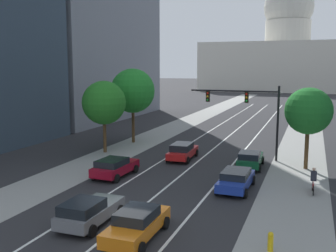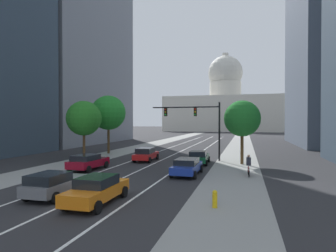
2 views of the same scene
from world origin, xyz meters
name	(u,v)px [view 1 (image 1 of 2)]	position (x,y,z in m)	size (l,w,h in m)	color
ground_plane	(245,123)	(0.00, 40.00, 0.00)	(400.00, 400.00, 0.00)	#2B2B2D
sidewalk_left	(180,125)	(-8.34, 35.00, 0.01)	(4.45, 130.00, 0.01)	gray
sidewalk_right	(304,132)	(8.34, 35.00, 0.01)	(4.45, 130.00, 0.01)	gray
lane_stripe_left	(196,139)	(-3.06, 25.00, 0.01)	(0.16, 90.00, 0.01)	white
lane_stripe_center	(223,141)	(0.00, 25.00, 0.01)	(0.16, 90.00, 0.01)	white
lane_stripe_right	(251,143)	(3.06, 25.00, 0.01)	(0.16, 90.00, 0.01)	white
capitol_building	(287,57)	(0.00, 124.41, 11.28)	(54.43, 29.60, 37.12)	beige
car_orange	(137,223)	(1.53, -1.29, 0.77)	(1.99, 4.62, 1.48)	orange
car_crimson	(115,167)	(-4.59, 8.07, 0.77)	(2.29, 4.40, 1.43)	maroon
car_red	(182,151)	(-1.53, 15.18, 0.78)	(2.11, 4.65, 1.49)	red
car_green	(250,159)	(4.60, 14.30, 0.74)	(2.09, 4.28, 1.42)	#14512D
car_gray	(89,211)	(-1.53, -0.65, 0.77)	(2.07, 4.37, 1.47)	slate
car_blue	(236,179)	(4.59, 8.03, 0.73)	(2.10, 4.63, 1.36)	#1E389E
traffic_signal_mast	(249,107)	(3.92, 17.42, 4.74)	(7.92, 0.39, 6.59)	black
fire_hydrant	(271,241)	(7.72, -0.43, 0.46)	(0.26, 0.35, 0.91)	yellow
cyclist	(313,181)	(9.49, 9.02, 0.85)	(0.37, 1.70, 1.72)	black
street_tree_near_right	(309,111)	(8.91, 15.49, 4.72)	(3.75, 3.75, 6.61)	#51381E
street_tree_mid_left	(104,103)	(-9.51, 15.47, 4.81)	(4.17, 4.17, 6.91)	#51381E
street_tree_near_left	(133,91)	(-9.06, 20.98, 5.63)	(4.76, 4.76, 8.03)	#51381E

